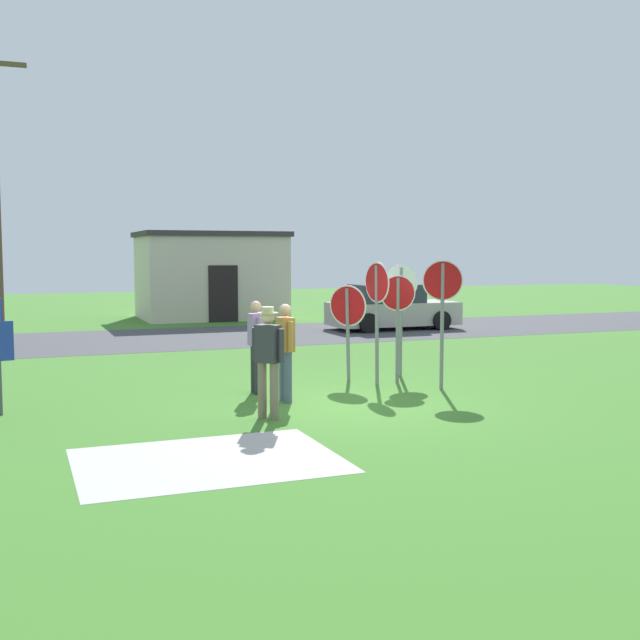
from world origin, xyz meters
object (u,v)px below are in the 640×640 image
at_px(stop_sign_low_front, 348,316).
at_px(stop_sign_center_cluster, 398,310).
at_px(person_with_sunhat, 285,347).
at_px(stop_sign_leaning_right, 442,301).
at_px(person_in_blue, 256,342).
at_px(stop_sign_far_back, 377,301).
at_px(stop_sign_nearest, 401,301).
at_px(person_holding_notes, 268,356).
at_px(parked_car_on_street, 392,309).

height_order(stop_sign_low_front, stop_sign_center_cluster, stop_sign_center_cluster).
distance_m(stop_sign_center_cluster, person_with_sunhat, 2.97).
relative_size(stop_sign_center_cluster, stop_sign_leaning_right, 0.88).
relative_size(stop_sign_center_cluster, person_in_blue, 1.26).
xyz_separation_m(stop_sign_far_back, stop_sign_nearest, (0.93, 0.79, -0.06)).
relative_size(stop_sign_nearest, person_in_blue, 1.37).
bearing_deg(stop_sign_low_front, stop_sign_leaning_right, -49.01).
relative_size(stop_sign_far_back, person_holding_notes, 1.37).
relative_size(stop_sign_low_front, stop_sign_nearest, 0.83).
distance_m(stop_sign_far_back, stop_sign_nearest, 1.22).
distance_m(person_holding_notes, person_with_sunhat, 1.40).
xyz_separation_m(stop_sign_leaning_right, stop_sign_nearest, (0.00, 1.67, -0.08)).
distance_m(stop_sign_low_front, stop_sign_leaning_right, 1.98).
xyz_separation_m(stop_sign_center_cluster, person_holding_notes, (-3.41, -2.31, -0.46)).
relative_size(person_holding_notes, person_in_blue, 1.03).
bearing_deg(stop_sign_nearest, parked_car_on_street, 64.32).
bearing_deg(stop_sign_leaning_right, stop_sign_nearest, 89.97).
bearing_deg(parked_car_on_street, stop_sign_low_front, -121.33).
bearing_deg(person_in_blue, person_with_sunhat, -76.03).
bearing_deg(parked_car_on_street, stop_sign_center_cluster, -116.12).
bearing_deg(stop_sign_nearest, stop_sign_leaning_right, -90.03).
height_order(stop_sign_far_back, person_with_sunhat, stop_sign_far_back).
bearing_deg(stop_sign_far_back, parked_car_on_street, 61.78).
distance_m(stop_sign_center_cluster, stop_sign_far_back, 0.57).
relative_size(parked_car_on_street, person_with_sunhat, 2.55).
xyz_separation_m(stop_sign_center_cluster, person_in_blue, (-2.95, -0.15, -0.49)).
distance_m(stop_sign_leaning_right, stop_sign_far_back, 1.28).
distance_m(stop_sign_nearest, person_holding_notes, 4.87).
xyz_separation_m(person_holding_notes, person_in_blue, (0.46, 2.16, -0.03)).
bearing_deg(stop_sign_leaning_right, stop_sign_far_back, 136.27).
bearing_deg(stop_sign_center_cluster, person_holding_notes, -145.85).
xyz_separation_m(parked_car_on_street, stop_sign_nearest, (-4.36, -9.07, 0.89)).
bearing_deg(stop_sign_center_cluster, stop_sign_nearest, 58.11).
height_order(stop_sign_low_front, person_in_blue, stop_sign_low_front).
height_order(stop_sign_center_cluster, stop_sign_leaning_right, stop_sign_leaning_right).
relative_size(parked_car_on_street, stop_sign_center_cluster, 2.03).
relative_size(person_holding_notes, person_with_sunhat, 1.03).
distance_m(parked_car_on_street, person_with_sunhat, 13.16).
relative_size(parked_car_on_street, person_in_blue, 2.55).
distance_m(stop_sign_low_front, stop_sign_far_back, 0.76).
bearing_deg(stop_sign_center_cluster, parked_car_on_street, 63.88).
xyz_separation_m(stop_sign_low_front, stop_sign_far_back, (0.35, -0.59, 0.33)).
relative_size(stop_sign_low_front, person_with_sunhat, 1.14).
xyz_separation_m(stop_sign_low_front, stop_sign_leaning_right, (1.28, -1.47, 0.35)).
bearing_deg(stop_sign_center_cluster, person_with_sunhat, -157.85).
bearing_deg(parked_car_on_street, person_with_sunhat, -124.65).
height_order(stop_sign_low_front, person_with_sunhat, stop_sign_low_front).
xyz_separation_m(stop_sign_nearest, person_in_blue, (-3.36, -0.81, -0.63)).
relative_size(stop_sign_low_front, stop_sign_far_back, 0.81).
height_order(parked_car_on_street, person_holding_notes, person_holding_notes).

